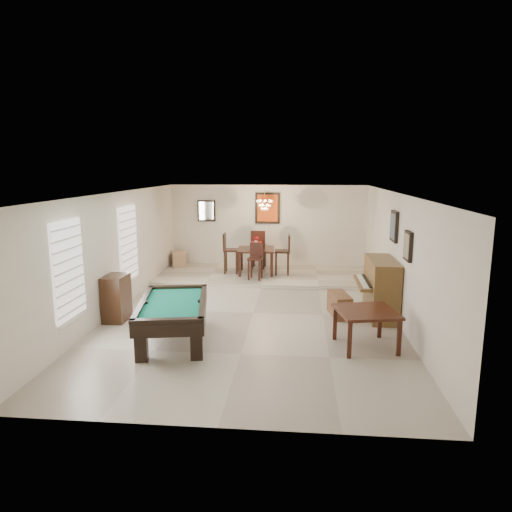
% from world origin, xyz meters
% --- Properties ---
extents(ground_plane, '(6.00, 9.00, 0.02)m').
position_xyz_m(ground_plane, '(0.00, 0.00, -0.01)').
color(ground_plane, beige).
extents(wall_back, '(6.00, 0.04, 2.60)m').
position_xyz_m(wall_back, '(0.00, 4.50, 1.30)').
color(wall_back, silver).
rests_on(wall_back, ground_plane).
extents(wall_front, '(6.00, 0.04, 2.60)m').
position_xyz_m(wall_front, '(0.00, -4.50, 1.30)').
color(wall_front, silver).
rests_on(wall_front, ground_plane).
extents(wall_left, '(0.04, 9.00, 2.60)m').
position_xyz_m(wall_left, '(-3.00, 0.00, 1.30)').
color(wall_left, silver).
rests_on(wall_left, ground_plane).
extents(wall_right, '(0.04, 9.00, 2.60)m').
position_xyz_m(wall_right, '(3.00, 0.00, 1.30)').
color(wall_right, silver).
rests_on(wall_right, ground_plane).
extents(ceiling, '(6.00, 9.00, 0.04)m').
position_xyz_m(ceiling, '(0.00, 0.00, 2.60)').
color(ceiling, white).
rests_on(ceiling, wall_back).
extents(dining_step, '(6.00, 2.50, 0.12)m').
position_xyz_m(dining_step, '(0.00, 3.25, 0.06)').
color(dining_step, beige).
rests_on(dining_step, ground_plane).
extents(window_left_front, '(0.06, 1.00, 1.70)m').
position_xyz_m(window_left_front, '(-2.97, -2.20, 1.40)').
color(window_left_front, white).
rests_on(window_left_front, wall_left).
extents(window_left_rear, '(0.06, 1.00, 1.70)m').
position_xyz_m(window_left_rear, '(-2.97, 0.60, 1.40)').
color(window_left_rear, white).
rests_on(window_left_rear, wall_left).
extents(pool_table, '(1.53, 2.33, 0.72)m').
position_xyz_m(pool_table, '(-1.29, -1.74, 0.36)').
color(pool_table, black).
rests_on(pool_table, ground_plane).
extents(square_table, '(1.16, 1.16, 0.68)m').
position_xyz_m(square_table, '(2.15, -1.74, 0.34)').
color(square_table, black).
rests_on(square_table, ground_plane).
extents(upright_piano, '(0.83, 1.48, 1.23)m').
position_xyz_m(upright_piano, '(2.57, 0.04, 0.62)').
color(upright_piano, brown).
rests_on(upright_piano, ground_plane).
extents(piano_bench, '(0.48, 0.91, 0.48)m').
position_xyz_m(piano_bench, '(1.85, -0.00, 0.24)').
color(piano_bench, brown).
rests_on(piano_bench, ground_plane).
extents(apothecary_chest, '(0.42, 0.64, 0.96)m').
position_xyz_m(apothecary_chest, '(-2.77, -0.74, 0.48)').
color(apothecary_chest, black).
rests_on(apothecary_chest, ground_plane).
extents(dining_table, '(1.09, 1.09, 0.84)m').
position_xyz_m(dining_table, '(-0.24, 3.28, 0.54)').
color(dining_table, black).
rests_on(dining_table, dining_step).
extents(flower_vase, '(0.15, 0.15, 0.23)m').
position_xyz_m(flower_vase, '(-0.24, 3.28, 1.08)').
color(flower_vase, '#A30D13').
rests_on(flower_vase, dining_table).
extents(dining_chair_south, '(0.41, 0.41, 0.99)m').
position_xyz_m(dining_chair_south, '(-0.20, 2.56, 0.61)').
color(dining_chair_south, black).
rests_on(dining_chair_south, dining_step).
extents(dining_chair_north, '(0.45, 0.45, 1.16)m').
position_xyz_m(dining_chair_north, '(-0.23, 4.03, 0.70)').
color(dining_chair_north, black).
rests_on(dining_chair_north, dining_step).
extents(dining_chair_west, '(0.44, 0.44, 1.15)m').
position_xyz_m(dining_chair_west, '(-0.97, 3.30, 0.69)').
color(dining_chair_west, black).
rests_on(dining_chair_west, dining_step).
extents(dining_chair_east, '(0.44, 0.44, 1.15)m').
position_xyz_m(dining_chair_east, '(0.50, 3.23, 0.69)').
color(dining_chair_east, black).
rests_on(dining_chair_east, dining_step).
extents(corner_bench, '(0.53, 0.60, 0.45)m').
position_xyz_m(corner_bench, '(-2.70, 4.05, 0.35)').
color(corner_bench, tan).
rests_on(corner_bench, dining_step).
extents(chandelier, '(0.44, 0.44, 0.60)m').
position_xyz_m(chandelier, '(0.00, 3.20, 2.20)').
color(chandelier, '#FFE5B2').
rests_on(chandelier, ceiling).
extents(back_painting, '(0.75, 0.06, 0.95)m').
position_xyz_m(back_painting, '(0.00, 4.46, 1.90)').
color(back_painting, '#D84C14').
rests_on(back_painting, wall_back).
extents(back_mirror, '(0.55, 0.06, 0.65)m').
position_xyz_m(back_mirror, '(-1.90, 4.46, 1.80)').
color(back_mirror, white).
rests_on(back_mirror, wall_back).
extents(right_picture_upper, '(0.06, 0.55, 0.65)m').
position_xyz_m(right_picture_upper, '(2.96, 0.30, 1.90)').
color(right_picture_upper, slate).
rests_on(right_picture_upper, wall_right).
extents(right_picture_lower, '(0.06, 0.45, 0.55)m').
position_xyz_m(right_picture_lower, '(2.96, -1.00, 1.70)').
color(right_picture_lower, gray).
rests_on(right_picture_lower, wall_right).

